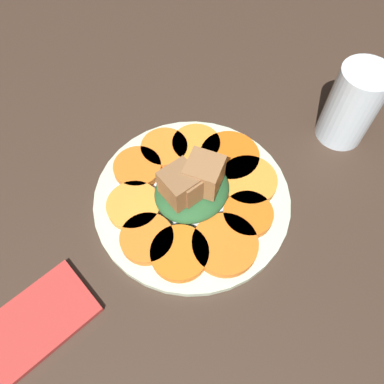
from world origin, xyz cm
name	(u,v)px	position (x,y,z in cm)	size (l,w,h in cm)	color
table_slab	(192,204)	(0.00, 0.00, 1.00)	(120.00, 120.00, 2.00)	#38281E
plate	(192,198)	(0.00, 0.00, 2.52)	(25.52, 25.52, 1.05)	beige
carrot_slice_0	(134,206)	(6.63, -3.63, 3.69)	(6.78, 6.78, 1.18)	orange
carrot_slice_1	(147,238)	(8.19, 0.97, 3.69)	(6.48, 6.48, 1.18)	orange
carrot_slice_2	(180,253)	(6.51, 5.00, 3.69)	(6.92, 6.92, 1.18)	orange
carrot_slice_3	(225,244)	(1.82, 7.79, 3.69)	(7.91, 7.91, 1.18)	orange
carrot_slice_4	(248,214)	(-3.12, 6.90, 3.69)	(6.24, 6.24, 1.18)	orange
carrot_slice_5	(248,181)	(-6.75, 3.54, 3.69)	(7.49, 7.49, 1.18)	orange
carrot_slice_6	(229,157)	(-7.71, -0.89, 3.69)	(8.08, 8.08, 1.18)	#D56013
carrot_slice_7	(196,145)	(-5.74, -5.44, 3.69)	(6.68, 6.68, 1.18)	orange
carrot_slice_8	(164,148)	(-2.08, -7.96, 3.69)	(6.45, 6.45, 1.18)	orange
carrot_slice_9	(138,168)	(2.68, -7.89, 3.69)	(6.40, 6.40, 1.18)	orange
center_pile	(192,186)	(0.16, 0.21, 5.94)	(9.92, 8.93, 6.92)	#235128
fork	(179,163)	(-2.11, -4.86, 3.30)	(18.96, 6.19, 0.40)	silver
water_glass	(352,106)	(-23.59, 6.10, 7.73)	(6.73, 6.73, 11.46)	silver
napkin	(37,326)	(23.32, 0.43, 2.40)	(12.80, 7.68, 0.80)	#B2332D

